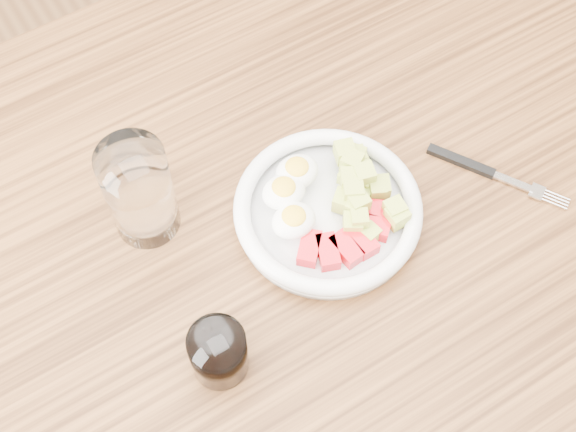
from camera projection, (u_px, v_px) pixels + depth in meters
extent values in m
plane|color=brown|center=(295.00, 410.00, 1.61)|extent=(4.00, 4.00, 0.00)
cube|color=brown|center=(482.00, 43.00, 1.59)|extent=(0.07, 0.07, 0.73)
cube|color=brown|center=(300.00, 239.00, 0.95)|extent=(1.50, 0.90, 0.04)
cylinder|color=white|center=(327.00, 215.00, 0.93)|extent=(0.21, 0.21, 0.01)
torus|color=white|center=(328.00, 208.00, 0.92)|extent=(0.22, 0.22, 0.02)
cube|color=red|center=(309.00, 248.00, 0.90)|extent=(0.04, 0.04, 0.02)
cube|color=red|center=(328.00, 252.00, 0.89)|extent=(0.03, 0.05, 0.02)
cube|color=red|center=(346.00, 249.00, 0.90)|extent=(0.03, 0.04, 0.02)
cube|color=red|center=(362.00, 240.00, 0.90)|extent=(0.02, 0.04, 0.02)
cube|color=red|center=(372.00, 227.00, 0.91)|extent=(0.04, 0.04, 0.02)
cube|color=red|center=(376.00, 211.00, 0.92)|extent=(0.05, 0.04, 0.02)
ellipsoid|color=white|center=(284.00, 192.00, 0.92)|extent=(0.05, 0.04, 0.03)
ellipsoid|color=yellow|center=(284.00, 187.00, 0.91)|extent=(0.03, 0.03, 0.01)
ellipsoid|color=white|center=(297.00, 172.00, 0.93)|extent=(0.05, 0.04, 0.03)
ellipsoid|color=yellow|center=(297.00, 167.00, 0.92)|extent=(0.03, 0.03, 0.01)
ellipsoid|color=white|center=(294.00, 221.00, 0.90)|extent=(0.05, 0.04, 0.03)
ellipsoid|color=yellow|center=(294.00, 216.00, 0.89)|extent=(0.03, 0.03, 0.01)
cube|color=#B7BB48|center=(347.00, 176.00, 0.93)|extent=(0.03, 0.03, 0.02)
cube|color=#B7BB48|center=(352.00, 162.00, 0.93)|extent=(0.03, 0.03, 0.02)
cube|color=#B7BB48|center=(370.00, 234.00, 0.90)|extent=(0.02, 0.02, 0.02)
cube|color=#B7BB48|center=(357.00, 155.00, 0.94)|extent=(0.03, 0.03, 0.02)
cube|color=#B7BB48|center=(378.00, 190.00, 0.92)|extent=(0.03, 0.03, 0.02)
cube|color=#B7BB48|center=(356.00, 207.00, 0.91)|extent=(0.03, 0.03, 0.02)
cube|color=#B7BB48|center=(359.00, 219.00, 0.90)|extent=(0.03, 0.03, 0.02)
cube|color=#B7BB48|center=(358.00, 202.00, 0.91)|extent=(0.02, 0.02, 0.02)
cube|color=#B7BB48|center=(361.00, 181.00, 0.93)|extent=(0.03, 0.03, 0.02)
cube|color=#B7BB48|center=(397.00, 216.00, 0.91)|extent=(0.02, 0.02, 0.02)
cube|color=#B7BB48|center=(344.00, 201.00, 0.92)|extent=(0.03, 0.03, 0.02)
cube|color=#B7BB48|center=(350.00, 180.00, 0.92)|extent=(0.03, 0.03, 0.02)
cube|color=#B7BB48|center=(357.00, 158.00, 0.94)|extent=(0.03, 0.03, 0.02)
cube|color=#B7BB48|center=(362.00, 195.00, 0.93)|extent=(0.02, 0.02, 0.02)
cube|color=#B7BB48|center=(345.00, 152.00, 0.94)|extent=(0.03, 0.03, 0.02)
cube|color=#B7BB48|center=(364.00, 175.00, 0.92)|extent=(0.03, 0.03, 0.02)
cube|color=#B7BB48|center=(395.00, 209.00, 0.91)|extent=(0.02, 0.02, 0.02)
cube|color=#B7BB48|center=(353.00, 224.00, 0.90)|extent=(0.03, 0.03, 0.02)
cube|color=#B7BB48|center=(353.00, 191.00, 0.91)|extent=(0.03, 0.03, 0.02)
cube|color=#B7BB48|center=(358.00, 165.00, 0.94)|extent=(0.03, 0.03, 0.02)
cube|color=#B7BB48|center=(379.00, 188.00, 0.93)|extent=(0.03, 0.03, 0.02)
cube|color=black|center=(461.00, 161.00, 0.97)|extent=(0.06, 0.08, 0.01)
cube|color=silver|center=(514.00, 182.00, 0.96)|extent=(0.03, 0.05, 0.00)
cube|color=silver|center=(537.00, 192.00, 0.95)|extent=(0.03, 0.02, 0.00)
cylinder|color=silver|center=(554.00, 204.00, 0.94)|extent=(0.02, 0.03, 0.00)
cylinder|color=silver|center=(555.00, 201.00, 0.95)|extent=(0.02, 0.03, 0.00)
cylinder|color=silver|center=(557.00, 198.00, 0.95)|extent=(0.02, 0.03, 0.00)
cylinder|color=silver|center=(558.00, 195.00, 0.95)|extent=(0.02, 0.03, 0.00)
cylinder|color=white|center=(139.00, 191.00, 0.88)|extent=(0.08, 0.08, 0.13)
cylinder|color=white|center=(218.00, 353.00, 0.82)|extent=(0.06, 0.06, 0.07)
cylinder|color=black|center=(219.00, 353.00, 0.83)|extent=(0.05, 0.05, 0.06)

